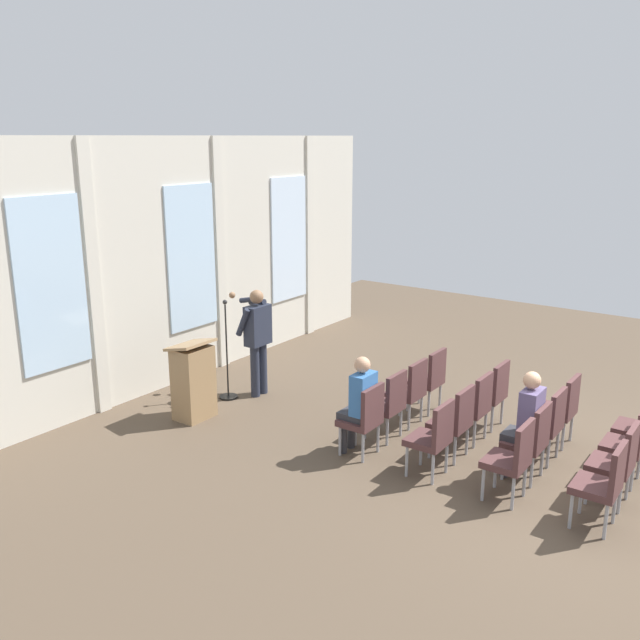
# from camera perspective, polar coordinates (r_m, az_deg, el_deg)

# --- Properties ---
(ground_plane) EXTENTS (16.67, 16.67, 0.00)m
(ground_plane) POSITION_cam_1_polar(r_m,az_deg,el_deg) (8.72, 21.22, -12.58)
(ground_plane) COLOR brown
(rear_partition) EXTENTS (9.52, 0.14, 3.92)m
(rear_partition) POSITION_cam_1_polar(r_m,az_deg,el_deg) (11.30, -10.78, 4.95)
(rear_partition) COLOR beige
(rear_partition) RESTS_ON ground
(speaker) EXTENTS (0.51, 0.69, 1.67)m
(speaker) POSITION_cam_1_polar(r_m,az_deg,el_deg) (10.46, -5.28, -1.23)
(speaker) COLOR #232838
(speaker) RESTS_ON ground
(mic_stand) EXTENTS (0.28, 0.28, 1.55)m
(mic_stand) POSITION_cam_1_polar(r_m,az_deg,el_deg) (10.57, -7.72, -4.76)
(mic_stand) COLOR black
(mic_stand) RESTS_ON ground
(lectern) EXTENTS (0.60, 0.48, 1.16)m
(lectern) POSITION_cam_1_polar(r_m,az_deg,el_deg) (9.85, -10.54, -5.04)
(lectern) COLOR #93724C
(lectern) RESTS_ON ground
(chair_r0_c0) EXTENTS (0.46, 0.44, 0.94)m
(chair_r0_c0) POSITION_cam_1_polar(r_m,az_deg,el_deg) (8.59, 3.76, -8.00)
(chair_r0_c0) COLOR #99999E
(chair_r0_c0) RESTS_ON ground
(audience_r0_c0) EXTENTS (0.36, 0.39, 1.30)m
(audience_r0_c0) POSITION_cam_1_polar(r_m,az_deg,el_deg) (8.56, 3.31, -6.72)
(audience_r0_c0) COLOR #2D2D33
(audience_r0_c0) RESTS_ON ground
(chair_r0_c1) EXTENTS (0.46, 0.44, 0.94)m
(chair_r0_c1) POSITION_cam_1_polar(r_m,az_deg,el_deg) (9.06, 5.76, -6.78)
(chair_r0_c1) COLOR #99999E
(chair_r0_c1) RESTS_ON ground
(chair_r0_c2) EXTENTS (0.46, 0.44, 0.94)m
(chair_r0_c2) POSITION_cam_1_polar(r_m,az_deg,el_deg) (9.55, 7.55, -5.68)
(chair_r0_c2) COLOR #99999E
(chair_r0_c2) RESTS_ON ground
(chair_r0_c3) EXTENTS (0.46, 0.44, 0.94)m
(chair_r0_c3) POSITION_cam_1_polar(r_m,az_deg,el_deg) (10.04, 9.15, -4.69)
(chair_r0_c3) COLOR #99999E
(chair_r0_c3) RESTS_ON ground
(chair_r1_c0) EXTENTS (0.46, 0.44, 0.94)m
(chair_r1_c0) POSITION_cam_1_polar(r_m,az_deg,el_deg) (8.18, 9.50, -9.43)
(chair_r1_c0) COLOR #99999E
(chair_r1_c0) RESTS_ON ground
(chair_r1_c1) EXTENTS (0.46, 0.44, 0.94)m
(chair_r1_c1) POSITION_cam_1_polar(r_m,az_deg,el_deg) (8.67, 11.26, -8.06)
(chair_r1_c1) COLOR #99999E
(chair_r1_c1) RESTS_ON ground
(chair_r1_c2) EXTENTS (0.46, 0.44, 0.94)m
(chair_r1_c2) POSITION_cam_1_polar(r_m,az_deg,el_deg) (9.17, 12.81, -6.83)
(chair_r1_c2) COLOR #99999E
(chair_r1_c2) RESTS_ON ground
(chair_r1_c3) EXTENTS (0.46, 0.44, 0.94)m
(chair_r1_c3) POSITION_cam_1_polar(r_m,az_deg,el_deg) (9.69, 14.20, -5.72)
(chair_r1_c3) COLOR #99999E
(chair_r1_c3) RESTS_ON ground
(chair_r2_c0) EXTENTS (0.46, 0.44, 0.94)m
(chair_r2_c0) POSITION_cam_1_polar(r_m,az_deg,el_deg) (7.85, 15.83, -10.90)
(chair_r2_c0) COLOR #99999E
(chair_r2_c0) RESTS_ON ground
(chair_r2_c1) EXTENTS (0.46, 0.44, 0.94)m
(chair_r2_c1) POSITION_cam_1_polar(r_m,az_deg,el_deg) (8.37, 17.25, -9.36)
(chair_r2_c1) COLOR #99999E
(chair_r2_c1) RESTS_ON ground
(audience_r2_c1) EXTENTS (0.36, 0.39, 1.33)m
(audience_r2_c1) POSITION_cam_1_polar(r_m,az_deg,el_deg) (8.31, 16.83, -7.97)
(audience_r2_c1) COLOR #2D2D33
(audience_r2_c1) RESTS_ON ground
(chair_r2_c2) EXTENTS (0.46, 0.44, 0.94)m
(chair_r2_c2) POSITION_cam_1_polar(r_m,az_deg,el_deg) (8.89, 18.50, -7.99)
(chair_r2_c2) COLOR #99999E
(chair_r2_c2) RESTS_ON ground
(chair_r2_c3) EXTENTS (0.46, 0.44, 0.94)m
(chair_r2_c3) POSITION_cam_1_polar(r_m,az_deg,el_deg) (9.42, 19.60, -6.77)
(chair_r2_c3) COLOR #99999E
(chair_r2_c3) RESTS_ON ground
(chair_r3_c0) EXTENTS (0.46, 0.44, 0.94)m
(chair_r3_c0) POSITION_cam_1_polar(r_m,az_deg,el_deg) (7.64, 22.67, -12.32)
(chair_r3_c0) COLOR #99999E
(chair_r3_c0) RESTS_ON ground
(chair_r3_c1) EXTENTS (0.46, 0.44, 0.94)m
(chair_r3_c1) POSITION_cam_1_polar(r_m,az_deg,el_deg) (8.16, 23.67, -10.62)
(chair_r3_c1) COLOR #99999E
(chair_r3_c1) RESTS_ON ground
(chair_r3_c2) EXTENTS (0.46, 0.44, 0.94)m
(chair_r3_c2) POSITION_cam_1_polar(r_m,az_deg,el_deg) (8.70, 24.53, -9.13)
(chair_r3_c2) COLOR #99999E
(chair_r3_c2) RESTS_ON ground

